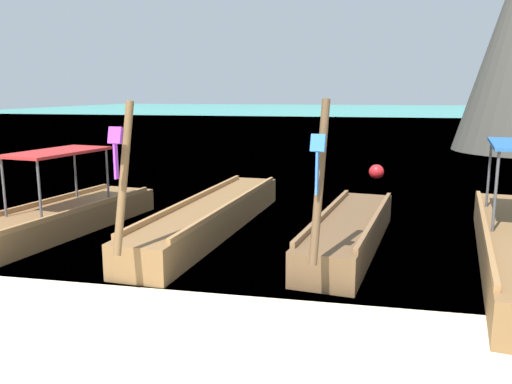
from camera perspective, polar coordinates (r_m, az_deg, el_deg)
ground at (r=5.85m, az=-9.46°, el=-19.81°), size 120.00×120.00×0.00m
sea_water at (r=67.19m, az=10.27°, el=8.19°), size 120.00×120.00×0.00m
longtail_boat_red_ribbon at (r=11.39m, az=-23.38°, el=-3.47°), size 2.45×7.44×2.63m
longtail_boat_violet_ribbon at (r=11.33m, az=-4.83°, el=-2.66°), size 1.63×7.35×2.85m
longtail_boat_blue_ribbon at (r=10.23m, az=10.18°, el=-4.31°), size 1.77×5.57×2.89m
mooring_buoy_near at (r=18.46m, az=13.05°, el=2.16°), size 0.51×0.51×0.51m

